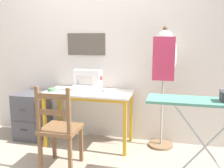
{
  "coord_description": "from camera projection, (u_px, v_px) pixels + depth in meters",
  "views": [
    {
      "loc": [
        1.04,
        -2.74,
        1.44
      ],
      "look_at": [
        0.32,
        0.24,
        0.85
      ],
      "focal_mm": 40.0,
      "sensor_mm": 36.0,
      "label": 1
    }
  ],
  "objects": [
    {
      "name": "sewing_table",
      "position": [
        88.0,
        99.0,
        3.25
      ],
      "size": [
        1.13,
        0.53,
        0.73
      ],
      "color": "silver",
      "rests_on": "ground_plane"
    },
    {
      "name": "ground_plane",
      "position": [
        83.0,
        152.0,
        3.13
      ],
      "size": [
        14.0,
        14.0,
        0.0
      ],
      "primitive_type": "plane",
      "color": "tan"
    },
    {
      "name": "filing_cabinet",
      "position": [
        32.0,
        115.0,
        3.57
      ],
      "size": [
        0.39,
        0.47,
        0.65
      ],
      "color": "#4C4C51",
      "rests_on": "ground_plane"
    },
    {
      "name": "scissors",
      "position": [
        118.0,
        95.0,
        3.06
      ],
      "size": [
        0.13,
        0.11,
        0.01
      ],
      "color": "silver",
      "rests_on": "sewing_table"
    },
    {
      "name": "dress_form",
      "position": [
        164.0,
        62.0,
        3.11
      ],
      "size": [
        0.32,
        0.32,
        1.56
      ],
      "color": "#846647",
      "rests_on": "ground_plane"
    },
    {
      "name": "wall_back",
      "position": [
        96.0,
        48.0,
        3.46
      ],
      "size": [
        10.0,
        0.07,
        2.55
      ],
      "color": "silver",
      "rests_on": "ground_plane"
    },
    {
      "name": "fabric_bowl",
      "position": [
        52.0,
        90.0,
        3.27
      ],
      "size": [
        0.11,
        0.11,
        0.04
      ],
      "color": "#56895B",
      "rests_on": "sewing_table"
    },
    {
      "name": "sewing_machine",
      "position": [
        89.0,
        81.0,
        3.26
      ],
      "size": [
        0.37,
        0.16,
        0.3
      ],
      "color": "white",
      "rests_on": "sewing_table"
    },
    {
      "name": "thread_spool_near_machine",
      "position": [
        103.0,
        91.0,
        3.19
      ],
      "size": [
        0.03,
        0.03,
        0.04
      ],
      "color": "green",
      "rests_on": "sewing_table"
    },
    {
      "name": "wooden_chair",
      "position": [
        59.0,
        129.0,
        2.69
      ],
      "size": [
        0.4,
        0.38,
        0.94
      ],
      "color": "brown",
      "rests_on": "ground_plane"
    },
    {
      "name": "ironing_board",
      "position": [
        208.0,
        106.0,
        2.24
      ],
      "size": [
        1.09,
        0.32,
        0.88
      ],
      "color": "#518E7A",
      "rests_on": "ground_plane"
    }
  ]
}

